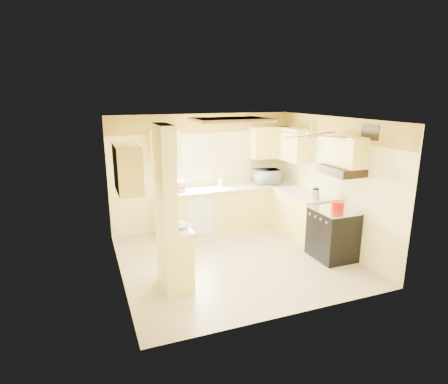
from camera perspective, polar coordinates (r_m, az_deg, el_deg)
name	(u,v)px	position (r m, az deg, el deg)	size (l,w,h in m)	color
floor	(235,259)	(6.89, 1.75, -10.19)	(4.00, 4.00, 0.00)	tan
ceiling	(237,119)	(6.27, 1.93, 11.02)	(4.00, 4.00, 0.00)	white
wall_back	(202,172)	(8.21, -3.32, 3.07)	(4.00, 4.00, 0.00)	#F6E196
wall_front	(294,228)	(4.85, 10.61, -5.46)	(4.00, 4.00, 0.00)	#F6E196
wall_left	(117,205)	(6.01, -16.04, -1.85)	(3.80, 3.80, 0.00)	#F6E196
wall_right	(332,183)	(7.46, 16.16, 1.32)	(3.80, 3.80, 0.00)	#F6E196
wallpaper_border	(202,123)	(8.04, -3.39, 10.39)	(4.00, 0.02, 0.40)	yellow
partition_column	(166,210)	(5.57, -8.84, -2.72)	(0.20, 0.70, 2.50)	#F6E196
partition_ledge	(182,258)	(5.90, -6.42, -9.93)	(0.25, 0.55, 0.90)	#FFE27B
ledge_top	(181,229)	(5.72, -6.55, -5.65)	(0.28, 0.58, 0.04)	white
lower_cabinets_back	(228,208)	(8.29, 0.69, -2.48)	(3.00, 0.60, 0.90)	#FFE27B
lower_cabinets_right	(300,215)	(7.97, 11.44, -3.50)	(0.60, 1.40, 0.90)	#FFE27B
countertop_back	(229,188)	(8.16, 0.72, 0.65)	(3.04, 0.64, 0.04)	white
countertop_right	(300,194)	(7.84, 11.55, -0.25)	(0.64, 1.44, 0.04)	white
dishwasher_panel	(200,217)	(7.78, -3.61, -3.84)	(0.58, 0.02, 0.80)	white
window	(191,159)	(8.07, -5.02, 5.01)	(0.92, 0.02, 1.02)	white
upper_cab_back_left	(165,148)	(7.72, -9.04, 6.70)	(0.60, 0.35, 0.70)	#FFE27B
upper_cab_back_right	(270,142)	(8.54, 7.01, 7.53)	(0.90, 0.35, 0.70)	#FFE27B
upper_cab_right	(292,144)	(8.27, 10.26, 7.17)	(0.35, 1.00, 0.70)	#FFE27B
upper_cab_left_wall	(128,168)	(5.64, -14.46, 3.49)	(0.35, 0.75, 0.70)	#FFE27B
upper_cab_over_stove	(347,151)	(6.80, 18.17, 5.93)	(0.35, 0.76, 0.52)	#FFE27B
stove	(333,234)	(7.07, 16.22, -6.11)	(0.68, 0.77, 0.92)	black
range_hood	(341,170)	(6.80, 17.39, 3.16)	(0.50, 0.76, 0.14)	black
poster_menu	(172,169)	(5.45, -7.94, 3.43)	(0.02, 0.42, 0.57)	black
poster_nashville	(173,212)	(5.61, -7.70, -3.10)	(0.02, 0.42, 0.57)	black
ceiling_light_panel	(231,120)	(6.77, 1.04, 10.92)	(1.35, 0.95, 0.06)	brown
ceiling_fan	(312,134)	(6.15, 13.24, 8.57)	(1.15, 1.15, 0.26)	gold
vent_grate	(370,132)	(6.59, 21.39, 8.47)	(0.02, 0.40, 0.25)	black
microwave	(266,176)	(8.50, 6.49, 2.37)	(0.57, 0.39, 0.32)	white
bowl	(182,226)	(5.71, -6.38, -5.18)	(0.24, 0.24, 0.06)	white
dutch_oven	(338,206)	(6.90, 16.92, -1.99)	(0.24, 0.24, 0.16)	#BB0800
kettle	(316,195)	(7.30, 13.81, -0.38)	(0.16, 0.16, 0.25)	silver
dish_rack	(175,188)	(7.82, -7.44, 0.66)	(0.41, 0.33, 0.22)	tan
utensil_crock	(221,182)	(8.22, -0.44, 1.49)	(0.12, 0.12, 0.25)	white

